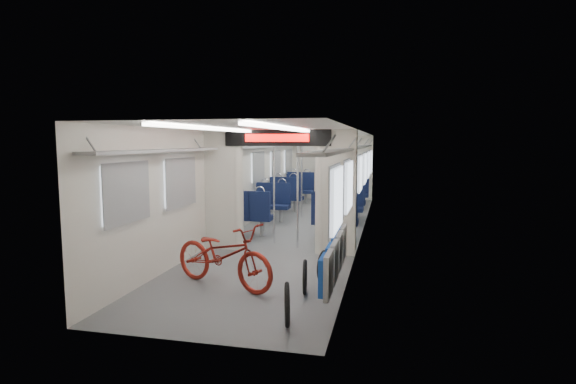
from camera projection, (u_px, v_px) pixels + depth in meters
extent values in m
plane|color=#515456|center=(299.00, 231.00, 10.51)|extent=(12.00, 12.00, 0.00)
cube|color=beige|center=(240.00, 181.00, 10.70)|extent=(0.02, 12.00, 2.30)
cube|color=beige|center=(363.00, 183.00, 10.06)|extent=(0.02, 12.00, 2.30)
cube|color=beige|center=(332.00, 167.00, 16.20)|extent=(2.90, 0.02, 2.30)
cube|color=beige|center=(184.00, 234.00, 4.57)|extent=(2.90, 0.02, 2.30)
cube|color=silver|center=(300.00, 132.00, 10.25)|extent=(2.90, 12.00, 0.02)
cube|color=white|center=(276.00, 133.00, 10.38)|extent=(0.12, 11.40, 0.04)
cube|color=white|center=(323.00, 133.00, 10.14)|extent=(0.12, 11.40, 0.04)
cube|color=beige|center=(222.00, 198.00, 8.71)|extent=(0.65, 0.18, 2.00)
cube|color=beige|center=(338.00, 201.00, 8.21)|extent=(0.65, 0.18, 2.00)
cube|color=beige|center=(278.00, 138.00, 8.33)|extent=(2.90, 0.18, 0.30)
cylinder|color=beige|center=(238.00, 198.00, 8.63)|extent=(0.20, 0.20, 2.00)
cylinder|color=beige|center=(321.00, 200.00, 8.28)|extent=(0.20, 0.20, 2.00)
cube|color=black|center=(277.00, 138.00, 8.22)|extent=(2.00, 0.03, 0.30)
cube|color=#FF0C07|center=(277.00, 138.00, 8.20)|extent=(1.20, 0.02, 0.14)
cube|color=silver|center=(126.00, 193.00, 6.01)|extent=(0.04, 1.00, 0.75)
cube|color=silver|center=(337.00, 199.00, 5.39)|extent=(0.04, 1.00, 0.75)
cube|color=silver|center=(180.00, 182.00, 7.56)|extent=(0.04, 1.00, 0.75)
cube|color=silver|center=(349.00, 186.00, 6.94)|extent=(0.04, 1.00, 0.75)
cube|color=silver|center=(234.00, 172.00, 10.18)|extent=(0.04, 1.00, 0.75)
cube|color=silver|center=(360.00, 174.00, 9.56)|extent=(0.04, 1.00, 0.75)
cube|color=silver|center=(258.00, 167.00, 12.02)|extent=(0.04, 1.00, 0.75)
cube|color=silver|center=(365.00, 169.00, 11.40)|extent=(0.04, 1.00, 0.75)
cube|color=silver|center=(275.00, 164.00, 13.86)|extent=(0.04, 1.00, 0.75)
cube|color=silver|center=(368.00, 165.00, 13.24)|extent=(0.04, 1.00, 0.75)
cube|color=silver|center=(288.00, 161.00, 15.61)|extent=(0.04, 1.00, 0.75)
cube|color=silver|center=(371.00, 162.00, 14.99)|extent=(0.04, 1.00, 0.75)
cube|color=gray|center=(164.00, 151.00, 6.69)|extent=(0.30, 3.60, 0.04)
cube|color=gray|center=(333.00, 151.00, 6.14)|extent=(0.30, 3.60, 0.04)
cube|color=gray|center=(269.00, 146.00, 12.51)|extent=(0.30, 7.60, 0.04)
cube|color=gray|center=(361.00, 147.00, 11.95)|extent=(0.30, 7.60, 0.04)
cube|color=gray|center=(332.00, 172.00, 16.16)|extent=(0.90, 0.05, 2.00)
imported|color=maroon|center=(223.00, 255.00, 6.44)|extent=(1.88, 1.24, 0.94)
cube|color=gray|center=(329.00, 275.00, 5.08)|extent=(0.06, 0.45, 0.51)
cube|color=#103896|center=(323.00, 275.00, 5.10)|extent=(0.06, 0.41, 0.43)
cube|color=gray|center=(334.00, 262.00, 5.62)|extent=(0.06, 0.45, 0.51)
cube|color=#103896|center=(330.00, 262.00, 5.63)|extent=(0.06, 0.41, 0.43)
cube|color=gray|center=(339.00, 252.00, 6.15)|extent=(0.06, 0.45, 0.51)
cube|color=#103896|center=(335.00, 252.00, 6.16)|extent=(0.06, 0.41, 0.43)
cube|color=gray|center=(343.00, 243.00, 6.68)|extent=(0.06, 0.45, 0.51)
cube|color=#103896|center=(339.00, 243.00, 6.70)|extent=(0.06, 0.41, 0.43)
torus|color=black|center=(287.00, 307.00, 5.06)|extent=(0.18, 0.51, 0.51)
torus|color=black|center=(305.00, 279.00, 6.13)|extent=(0.12, 0.49, 0.48)
torus|color=black|center=(323.00, 268.00, 6.66)|extent=(0.14, 0.48, 0.48)
cube|color=#0B1434|center=(262.00, 218.00, 9.94)|extent=(0.46, 0.43, 0.10)
cylinder|color=gray|center=(262.00, 228.00, 9.96)|extent=(0.10, 0.10, 0.35)
cube|color=#0B1434|center=(260.00, 204.00, 9.73)|extent=(0.46, 0.08, 0.56)
torus|color=silver|center=(260.00, 191.00, 9.70)|extent=(0.23, 0.03, 0.23)
cube|color=#0B1434|center=(281.00, 207.00, 11.61)|extent=(0.46, 0.43, 0.10)
cylinder|color=gray|center=(281.00, 215.00, 11.64)|extent=(0.10, 0.10, 0.35)
cube|color=#0B1434|center=(282.00, 193.00, 11.74)|extent=(0.46, 0.08, 0.56)
torus|color=silver|center=(282.00, 183.00, 11.71)|extent=(0.23, 0.03, 0.23)
cube|color=#0B1434|center=(242.00, 217.00, 10.04)|extent=(0.46, 0.43, 0.10)
cylinder|color=gray|center=(242.00, 227.00, 10.07)|extent=(0.10, 0.10, 0.35)
cube|color=#0B1434|center=(239.00, 204.00, 9.84)|extent=(0.46, 0.08, 0.56)
torus|color=silver|center=(239.00, 191.00, 9.81)|extent=(0.23, 0.03, 0.23)
cube|color=#0B1434|center=(263.00, 206.00, 11.72)|extent=(0.46, 0.43, 0.10)
cylinder|color=gray|center=(263.00, 215.00, 11.74)|extent=(0.10, 0.10, 0.35)
cube|color=#0B1434|center=(265.00, 193.00, 11.85)|extent=(0.46, 0.08, 0.56)
torus|color=silver|center=(265.00, 183.00, 11.82)|extent=(0.23, 0.03, 0.23)
cube|color=#0B1434|center=(324.00, 221.00, 9.54)|extent=(0.49, 0.46, 0.10)
cylinder|color=gray|center=(324.00, 231.00, 9.56)|extent=(0.10, 0.10, 0.35)
cube|color=#0B1434|center=(323.00, 206.00, 9.32)|extent=(0.49, 0.09, 0.60)
torus|color=silver|center=(323.00, 192.00, 9.29)|extent=(0.25, 0.03, 0.25)
cube|color=#0B1434|center=(335.00, 209.00, 11.33)|extent=(0.49, 0.46, 0.10)
cylinder|color=gray|center=(334.00, 217.00, 11.35)|extent=(0.10, 0.10, 0.35)
cube|color=#0B1434|center=(336.00, 194.00, 11.47)|extent=(0.49, 0.09, 0.60)
torus|color=silver|center=(336.00, 182.00, 11.44)|extent=(0.25, 0.03, 0.25)
cube|color=#0B1434|center=(346.00, 222.00, 9.44)|extent=(0.49, 0.46, 0.10)
cylinder|color=gray|center=(346.00, 232.00, 9.46)|extent=(0.10, 0.10, 0.35)
cube|color=#0B1434|center=(346.00, 207.00, 9.22)|extent=(0.49, 0.09, 0.60)
torus|color=silver|center=(346.00, 192.00, 9.18)|extent=(0.25, 0.03, 0.25)
cube|color=#0B1434|center=(353.00, 209.00, 11.23)|extent=(0.49, 0.46, 0.10)
cylinder|color=gray|center=(353.00, 218.00, 11.25)|extent=(0.10, 0.10, 0.35)
cube|color=#0B1434|center=(354.00, 194.00, 11.37)|extent=(0.49, 0.09, 0.60)
torus|color=silver|center=(354.00, 183.00, 11.33)|extent=(0.25, 0.03, 0.25)
cube|color=#0B1434|center=(295.00, 198.00, 13.36)|extent=(0.49, 0.45, 0.10)
cylinder|color=gray|center=(295.00, 206.00, 13.38)|extent=(0.10, 0.10, 0.35)
cube|color=#0B1434|center=(294.00, 187.00, 13.14)|extent=(0.49, 0.09, 0.60)
torus|color=silver|center=(294.00, 177.00, 13.11)|extent=(0.24, 0.03, 0.24)
cube|color=#0B1434|center=(306.00, 192.00, 15.14)|extent=(0.49, 0.45, 0.10)
cylinder|color=gray|center=(306.00, 198.00, 15.17)|extent=(0.10, 0.10, 0.35)
cube|color=#0B1434|center=(307.00, 181.00, 15.28)|extent=(0.49, 0.09, 0.60)
torus|color=silver|center=(307.00, 172.00, 15.25)|extent=(0.24, 0.03, 0.24)
cube|color=#0B1434|center=(279.00, 198.00, 13.46)|extent=(0.49, 0.45, 0.10)
cylinder|color=gray|center=(280.00, 205.00, 13.49)|extent=(0.10, 0.10, 0.35)
cube|color=#0B1434|center=(278.00, 187.00, 13.24)|extent=(0.49, 0.09, 0.60)
torus|color=silver|center=(278.00, 177.00, 13.21)|extent=(0.24, 0.03, 0.24)
cube|color=#0B1434|center=(292.00, 191.00, 15.24)|extent=(0.49, 0.45, 0.10)
cylinder|color=gray|center=(292.00, 198.00, 15.27)|extent=(0.10, 0.10, 0.35)
cube|color=#0B1434|center=(294.00, 181.00, 15.38)|extent=(0.49, 0.09, 0.60)
torus|color=silver|center=(294.00, 172.00, 15.35)|extent=(0.24, 0.03, 0.24)
cube|color=#0B1434|center=(340.00, 202.00, 12.50)|extent=(0.48, 0.44, 0.10)
cylinder|color=gray|center=(340.00, 210.00, 12.53)|extent=(0.10, 0.10, 0.35)
cube|color=#0B1434|center=(339.00, 191.00, 12.29)|extent=(0.48, 0.08, 0.58)
torus|color=silver|center=(339.00, 180.00, 12.26)|extent=(0.24, 0.03, 0.24)
cube|color=#0B1434|center=(346.00, 195.00, 14.25)|extent=(0.48, 0.44, 0.10)
cylinder|color=gray|center=(346.00, 202.00, 14.27)|extent=(0.10, 0.10, 0.35)
cube|color=#0B1434|center=(347.00, 184.00, 14.38)|extent=(0.48, 0.08, 0.58)
torus|color=silver|center=(347.00, 175.00, 14.35)|extent=(0.24, 0.03, 0.24)
cube|color=#0B1434|center=(357.00, 203.00, 12.40)|extent=(0.48, 0.44, 0.10)
cylinder|color=gray|center=(357.00, 211.00, 12.43)|extent=(0.10, 0.10, 0.35)
cube|color=#0B1434|center=(356.00, 191.00, 12.19)|extent=(0.48, 0.08, 0.58)
torus|color=silver|center=(357.00, 181.00, 12.16)|extent=(0.24, 0.03, 0.24)
cube|color=#0B1434|center=(361.00, 195.00, 14.14)|extent=(0.48, 0.44, 0.10)
cylinder|color=gray|center=(361.00, 202.00, 14.17)|extent=(0.10, 0.10, 0.35)
cube|color=#0B1434|center=(361.00, 184.00, 14.28)|extent=(0.48, 0.08, 0.58)
torus|color=silver|center=(362.00, 175.00, 14.25)|extent=(0.24, 0.03, 0.24)
cylinder|color=silver|center=(274.00, 188.00, 9.12)|extent=(0.04, 0.04, 2.30)
cylinder|color=silver|center=(298.00, 190.00, 8.73)|extent=(0.04, 0.04, 2.30)
cylinder|color=silver|center=(302.00, 176.00, 12.32)|extent=(0.04, 0.04, 2.30)
cylinder|color=silver|center=(320.00, 177.00, 11.92)|extent=(0.04, 0.04, 2.30)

